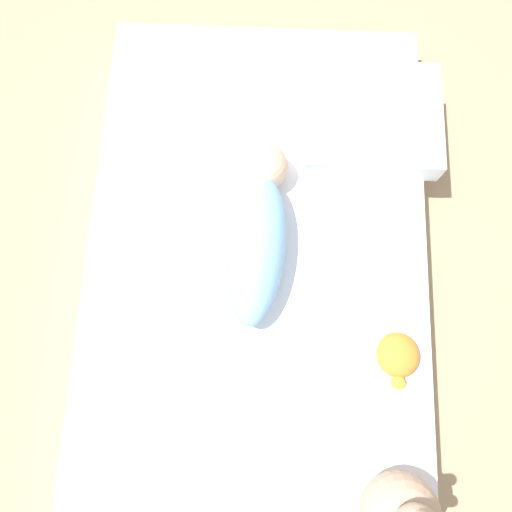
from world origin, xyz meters
name	(u,v)px	position (x,y,z in m)	size (l,w,h in m)	color
ground_plane	(256,276)	(0.00, 0.00, 0.00)	(12.00, 12.00, 0.00)	#9E8466
bed_mattress	(256,271)	(0.00, 0.00, 0.07)	(1.58, 0.97, 0.14)	white
swaddled_baby	(257,233)	(-0.07, 0.00, 0.21)	(0.53, 0.18, 0.15)	#7FB7E5
pillow	(373,120)	(-0.45, 0.33, 0.18)	(0.34, 0.39, 0.08)	white
turtle_plush	(398,356)	(0.24, 0.38, 0.17)	(0.15, 0.11, 0.06)	orange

